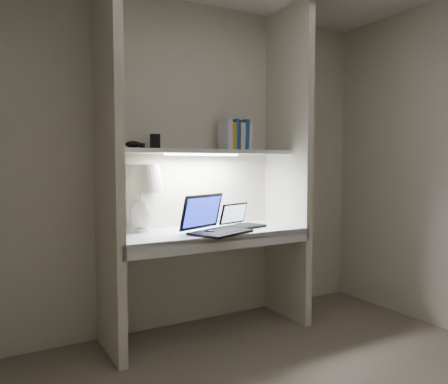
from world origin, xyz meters
TOP-DOWN VIEW (x-y plane):
  - back_wall at (0.00, 1.50)m, footprint 3.20×0.01m
  - alcove_panel_left at (-0.73, 1.23)m, footprint 0.06×0.55m
  - alcove_panel_right at (0.73, 1.23)m, footprint 0.06×0.55m
  - desk at (0.00, 1.23)m, footprint 1.40×0.55m
  - desk_apron at (0.00, 0.96)m, footprint 1.46×0.03m
  - shelf at (0.00, 1.32)m, footprint 1.40×0.36m
  - strip_light at (0.00, 1.32)m, footprint 0.60×0.04m
  - table_lamp at (-0.45, 1.40)m, footprint 0.33×0.33m
  - laptop_main at (-0.02, 1.11)m, footprint 0.51×0.48m
  - laptop_netbook at (0.30, 1.25)m, footprint 0.34×0.32m
  - speaker at (0.01, 1.45)m, footprint 0.11×0.09m
  - mouse at (-0.07, 1.06)m, footprint 0.10×0.08m
  - cable_coil at (0.37, 1.35)m, footprint 0.10×0.10m
  - sticky_note at (-0.41, 1.16)m, footprint 0.09×0.09m
  - book_row at (0.30, 1.35)m, footprint 0.23×0.16m
  - shelf_box at (-0.34, 1.41)m, footprint 0.07×0.05m
  - shelf_gadget at (-0.53, 1.32)m, footprint 0.12×0.09m

SIDE VIEW (x-z plane):
  - desk_apron at x=0.00m, z-range 0.67..0.77m
  - desk at x=0.00m, z-range 0.73..0.77m
  - sticky_note at x=-0.41m, z-range 0.77..0.77m
  - cable_coil at x=0.37m, z-range 0.77..0.78m
  - mouse at x=-0.07m, z-range 0.77..0.80m
  - laptop_netbook at x=0.30m, z-range 0.72..0.90m
  - laptop_main at x=-0.02m, z-range 0.69..0.97m
  - speaker at x=0.01m, z-range 0.77..0.89m
  - table_lamp at x=-0.45m, z-range 0.85..1.34m
  - back_wall at x=0.00m, z-range 0.00..2.50m
  - alcove_panel_left at x=-0.73m, z-range 0.00..2.50m
  - alcove_panel_right at x=0.73m, z-range 0.00..2.50m
  - strip_light at x=0.00m, z-range 1.32..1.34m
  - shelf at x=0.00m, z-range 1.34..1.36m
  - shelf_gadget at x=-0.53m, z-range 1.37..1.42m
  - shelf_box at x=-0.34m, z-range 1.36..1.47m
  - book_row at x=0.30m, z-range 1.36..1.60m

